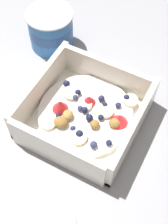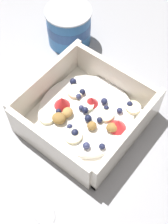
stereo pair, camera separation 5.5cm
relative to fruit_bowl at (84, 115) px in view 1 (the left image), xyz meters
name	(u,v)px [view 1 (the left image)]	position (x,y,z in m)	size (l,w,h in m)	color
ground_plane	(92,122)	(0.00, -0.01, -0.02)	(2.40, 2.40, 0.00)	#9E9EA3
fruit_bowl	(84,115)	(0.00, 0.00, 0.00)	(0.19, 0.19, 0.07)	white
yogurt_cup	(51,29)	(0.14, 0.15, 0.02)	(0.10, 0.10, 0.08)	#3370B7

